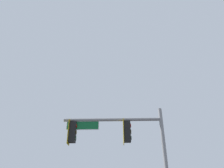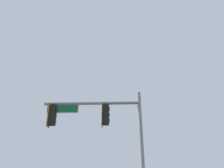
{
  "view_description": "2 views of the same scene",
  "coord_description": "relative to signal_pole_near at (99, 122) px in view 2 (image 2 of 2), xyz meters",
  "views": [
    {
      "loc": [
        -8.06,
        4.29,
        1.42
      ],
      "look_at": [
        -5.58,
        -5.91,
        7.16
      ],
      "focal_mm": 35.0,
      "sensor_mm": 36.0,
      "label": 1
    },
    {
      "loc": [
        -9.21,
        4.07,
        1.21
      ],
      "look_at": [
        -6.24,
        -7.96,
        7.06
      ],
      "focal_mm": 35.0,
      "sensor_mm": 36.0,
      "label": 2
    }
  ],
  "objects": [
    {
      "name": "signal_pole_near",
      "position": [
        0.0,
        0.0,
        0.0
      ],
      "size": [
        5.26,
        1.37,
        5.99
      ],
      "color": "gray",
      "rests_on": "ground_plane"
    }
  ]
}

